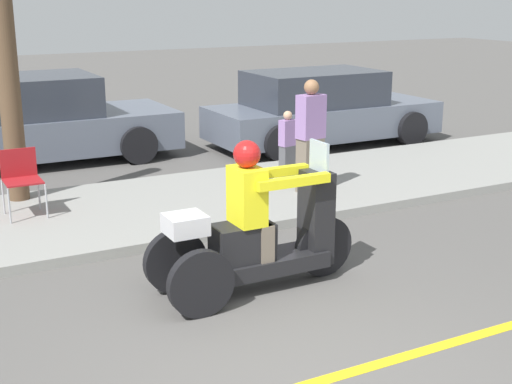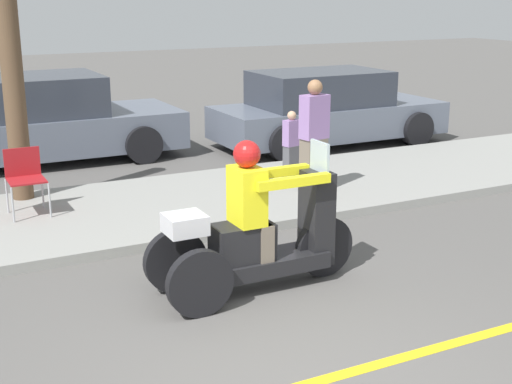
% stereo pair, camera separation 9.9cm
% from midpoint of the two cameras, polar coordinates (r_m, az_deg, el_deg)
% --- Properties ---
extents(lane_stripe, '(24.00, 0.12, 0.01)m').
position_cam_midpoint_polar(lane_stripe, '(5.76, 8.71, -13.89)').
color(lane_stripe, gold).
rests_on(lane_stripe, ground).
extents(sidewalk_strip, '(28.00, 2.80, 0.12)m').
position_cam_midpoint_polar(sidewalk_strip, '(9.40, -10.15, -1.62)').
color(sidewalk_strip, gray).
rests_on(sidewalk_strip, ground).
extents(motorcycle_trike, '(2.13, 0.72, 1.50)m').
position_cam_midpoint_polar(motorcycle_trike, '(6.90, 0.40, -3.59)').
color(motorcycle_trike, black).
rests_on(motorcycle_trike, ground).
extents(spectator_far_back, '(0.40, 0.28, 1.56)m').
position_cam_midpoint_polar(spectator_far_back, '(9.85, 4.94, 4.27)').
color(spectator_far_back, '#726656').
rests_on(spectator_far_back, sidewalk_strip).
extents(spectator_by_tree, '(0.27, 0.20, 1.01)m').
position_cam_midpoint_polar(spectator_by_tree, '(10.63, 3.11, 3.70)').
color(spectator_by_tree, '#515156').
rests_on(spectator_by_tree, sidewalk_strip).
extents(folding_chair_set_back, '(0.47, 0.47, 0.82)m').
position_cam_midpoint_polar(folding_chair_set_back, '(9.34, -17.73, 1.36)').
color(folding_chair_set_back, '#A5A8AD').
rests_on(folding_chair_set_back, sidewalk_strip).
extents(parked_car_lot_far, '(4.89, 2.10, 1.47)m').
position_cam_midpoint_polar(parked_car_lot_far, '(12.68, -17.40, 5.39)').
color(parked_car_lot_far, slate).
rests_on(parked_car_lot_far, ground).
extents(parked_car_lot_center, '(4.39, 1.93, 1.40)m').
position_cam_midpoint_polar(parked_car_lot_center, '(13.59, 5.83, 6.55)').
color(parked_car_lot_center, slate).
rests_on(parked_car_lot_center, ground).
extents(tree_trunk, '(0.28, 0.28, 3.08)m').
position_cam_midpoint_polar(tree_trunk, '(9.88, -18.58, 8.16)').
color(tree_trunk, brown).
rests_on(tree_trunk, sidewalk_strip).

